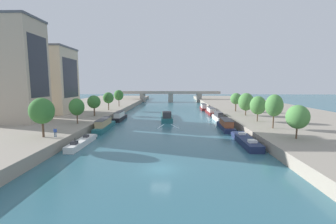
{
  "coord_description": "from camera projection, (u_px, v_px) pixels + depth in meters",
  "views": [
    {
      "loc": [
        1.59,
        -27.71,
        10.85
      ],
      "look_at": [
        0.0,
        38.56,
        2.46
      ],
      "focal_mm": 24.26,
      "sensor_mm": 36.0,
      "label": 1
    }
  ],
  "objects": [
    {
      "name": "ground_plane",
      "position": [
        161.0,
        169.0,
        28.88
      ],
      "size": [
        400.0,
        400.0,
        0.0
      ],
      "primitive_type": "plane",
      "color": "#336675"
    },
    {
      "name": "quay_left",
      "position": [
        76.0,
        110.0,
        84.14
      ],
      "size": [
        36.0,
        170.0,
        1.79
      ],
      "primitive_type": "cube",
      "color": "gray",
      "rests_on": "ground"
    },
    {
      "name": "quay_right",
      "position": [
        264.0,
        111.0,
        82.5
      ],
      "size": [
        36.0,
        170.0,
        1.79
      ],
      "primitive_type": "cube",
      "color": "gray",
      "rests_on": "ground"
    },
    {
      "name": "barge_midriver",
      "position": [
        166.0,
        116.0,
        69.26
      ],
      "size": [
        4.13,
        17.56,
        2.9
      ],
      "color": "#23666B",
      "rests_on": "ground"
    },
    {
      "name": "wake_behind_barge",
      "position": [
        168.0,
        126.0,
        57.46
      ],
      "size": [
        5.59,
        6.06,
        0.03
      ],
      "color": "#A5D1DB",
      "rests_on": "ground"
    },
    {
      "name": "moored_boat_left_gap_after",
      "position": [
        82.0,
        142.0,
        39.83
      ],
      "size": [
        1.88,
        10.74,
        2.14
      ],
      "color": "silver",
      "rests_on": "ground"
    },
    {
      "name": "moored_boat_left_lone",
      "position": [
        104.0,
        125.0,
        53.5
      ],
      "size": [
        2.47,
        13.26,
        2.68
      ],
      "color": "#23666B",
      "rests_on": "ground"
    },
    {
      "name": "moored_boat_left_downstream",
      "position": [
        120.0,
        116.0,
        67.5
      ],
      "size": [
        2.21,
        10.93,
        2.58
      ],
      "color": "black",
      "rests_on": "ground"
    },
    {
      "name": "moored_boat_right_gap_after",
      "position": [
        246.0,
        141.0,
        40.86
      ],
      "size": [
        2.56,
        12.56,
        2.26
      ],
      "color": "#1E284C",
      "rests_on": "ground"
    },
    {
      "name": "moored_boat_right_far",
      "position": [
        226.0,
        125.0,
        53.94
      ],
      "size": [
        2.76,
        12.07,
        2.5
      ],
      "color": "#1E284C",
      "rests_on": "ground"
    },
    {
      "name": "moored_boat_right_near",
      "position": [
        218.0,
        117.0,
        66.18
      ],
      "size": [
        1.87,
        10.23,
        2.75
      ],
      "color": "silver",
      "rests_on": "ground"
    },
    {
      "name": "moored_boat_right_second",
      "position": [
        211.0,
        111.0,
        80.53
      ],
      "size": [
        2.45,
        12.54,
        2.41
      ],
      "color": "maroon",
      "rests_on": "ground"
    },
    {
      "name": "moored_boat_right_upstream",
      "position": [
        203.0,
        107.0,
        93.57
      ],
      "size": [
        2.56,
        12.51,
        2.53
      ],
      "color": "maroon",
      "rests_on": "ground"
    },
    {
      "name": "tree_left_by_lamp",
      "position": [
        42.0,
        111.0,
        37.92
      ],
      "size": [
        4.0,
        4.0,
        6.68
      ],
      "color": "brown",
      "rests_on": "quay_left"
    },
    {
      "name": "tree_left_far",
      "position": [
        77.0,
        107.0,
        50.79
      ],
      "size": [
        3.35,
        3.35,
        5.73
      ],
      "color": "brown",
      "rests_on": "quay_left"
    },
    {
      "name": "tree_left_distant",
      "position": [
        94.0,
        102.0,
        63.31
      ],
      "size": [
        3.59,
        3.59,
        5.74
      ],
      "color": "brown",
      "rests_on": "quay_left"
    },
    {
      "name": "tree_left_end_of_row",
      "position": [
        108.0,
        98.0,
        77.01
      ],
      "size": [
        3.57,
        3.57,
        6.06
      ],
      "color": "brown",
      "rests_on": "quay_left"
    },
    {
      "name": "tree_left_past_mid",
      "position": [
        119.0,
        95.0,
        89.62
      ],
      "size": [
        3.69,
        3.69,
        6.48
      ],
      "color": "brown",
      "rests_on": "quay_left"
    },
    {
      "name": "tree_right_third",
      "position": [
        298.0,
        117.0,
        36.9
      ],
      "size": [
        3.59,
        3.59,
        5.58
      ],
      "color": "brown",
      "rests_on": "quay_right"
    },
    {
      "name": "tree_right_end_of_row",
      "position": [
        274.0,
        105.0,
        45.5
      ],
      "size": [
        3.43,
        3.43,
        6.88
      ],
      "color": "brown",
      "rests_on": "quay_right"
    },
    {
      "name": "tree_right_second",
      "position": [
        258.0,
        105.0,
        54.05
      ],
      "size": [
        3.71,
        3.71,
        6.06
      ],
      "color": "brown",
      "rests_on": "quay_right"
    },
    {
      "name": "tree_right_by_lamp",
      "position": [
        246.0,
        102.0,
        64.09
      ],
      "size": [
        4.3,
        4.3,
        6.36
      ],
      "color": "brown",
      "rests_on": "quay_right"
    },
    {
      "name": "tree_right_distant",
      "position": [
        236.0,
        99.0,
        73.37
      ],
      "size": [
        3.58,
        3.58,
        5.96
      ],
      "color": "brown",
      "rests_on": "quay_right"
    },
    {
      "name": "building_left_middle",
      "position": [
        10.0,
        71.0,
        52.44
      ],
      "size": [
        14.28,
        9.52,
        23.88
      ],
      "color": "#B2A38E",
      "rests_on": "quay_left"
    },
    {
      "name": "building_left_far_end",
      "position": [
        49.0,
        80.0,
        68.96
      ],
      "size": [
        13.96,
        12.38,
        19.86
      ],
      "color": "beige",
      "rests_on": "quay_left"
    },
    {
      "name": "bridge_far",
      "position": [
        171.0,
        95.0,
        132.62
      ],
      "size": [
        57.09,
        4.4,
        6.33
      ],
      "color": "#9E998E",
      "rests_on": "ground"
    },
    {
      "name": "person_on_quay",
      "position": [
        55.0,
        132.0,
        38.44
      ],
      "size": [
        0.5,
        0.31,
        1.62
      ],
      "color": "navy",
      "rests_on": "quay_left"
    }
  ]
}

